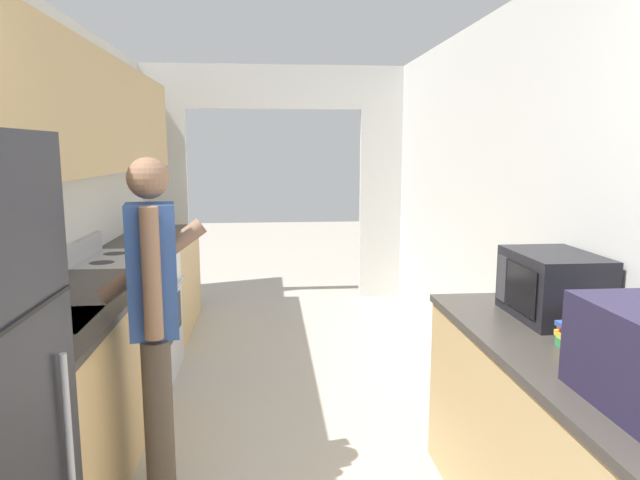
# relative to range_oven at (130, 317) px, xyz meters

# --- Properties ---
(wall_left) EXTENTS (0.38, 7.77, 2.50)m
(wall_left) POSITION_rel_range_oven_xyz_m (-0.25, -0.76, 1.07)
(wall_left) COLOR silver
(wall_left) RESTS_ON ground_plane
(wall_right) EXTENTS (0.06, 7.77, 2.50)m
(wall_right) POSITION_rel_range_oven_xyz_m (2.47, -1.19, 0.80)
(wall_right) COLOR silver
(wall_right) RESTS_ON ground_plane
(wall_far_with_doorway) EXTENTS (3.15, 0.06, 2.50)m
(wall_far_with_doorway) POSITION_rel_range_oven_xyz_m (1.07, 2.13, 1.01)
(wall_far_with_doorway) COLOR silver
(wall_far_with_doorway) RESTS_ON ground_plane
(counter_left) EXTENTS (0.62, 3.99, 0.88)m
(counter_left) POSITION_rel_range_oven_xyz_m (-0.01, -0.28, -0.00)
(counter_left) COLOR tan
(counter_left) RESTS_ON ground_plane
(counter_right) EXTENTS (0.62, 1.91, 0.88)m
(counter_right) POSITION_rel_range_oven_xyz_m (2.14, -2.14, -0.01)
(counter_right) COLOR tan
(counter_right) RESTS_ON ground_plane
(range_oven) EXTENTS (0.66, 0.76, 1.02)m
(range_oven) POSITION_rel_range_oven_xyz_m (0.00, 0.00, 0.00)
(range_oven) COLOR #B7B7BC
(range_oven) RESTS_ON ground_plane
(person) EXTENTS (0.52, 0.42, 1.60)m
(person) POSITION_rel_range_oven_xyz_m (0.47, -1.47, 0.41)
(person) COLOR #4C4238
(person) RESTS_ON ground_plane
(microwave) EXTENTS (0.34, 0.48, 0.30)m
(microwave) POSITION_rel_range_oven_xyz_m (2.26, -1.65, 0.58)
(microwave) COLOR black
(microwave) RESTS_ON counter_right
(book_stack) EXTENTS (0.22, 0.31, 0.10)m
(book_stack) POSITION_rel_range_oven_xyz_m (2.19, -2.11, 0.48)
(book_stack) COLOR #33894C
(book_stack) RESTS_ON counter_right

